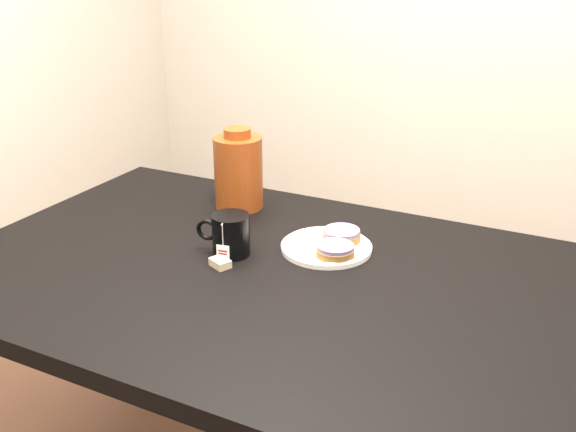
{
  "coord_description": "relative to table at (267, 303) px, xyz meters",
  "views": [
    {
      "loc": [
        0.6,
        -1.09,
        1.4
      ],
      "look_at": [
        -0.03,
        0.16,
        0.81
      ],
      "focal_mm": 40.0,
      "sensor_mm": 36.0,
      "label": 1
    }
  ],
  "objects": [
    {
      "name": "table",
      "position": [
        0.0,
        0.0,
        0.0
      ],
      "size": [
        1.4,
        0.9,
        0.75
      ],
      "color": "black",
      "rests_on": "ground_plane"
    },
    {
      "name": "plate",
      "position": [
        0.08,
        0.15,
        0.09
      ],
      "size": [
        0.21,
        0.21,
        0.02
      ],
      "color": "white",
      "rests_on": "table"
    },
    {
      "name": "bagel_back",
      "position": [
        0.1,
        0.19,
        0.11
      ],
      "size": [
        0.12,
        0.12,
        0.03
      ],
      "color": "brown",
      "rests_on": "plate"
    },
    {
      "name": "bagel_front",
      "position": [
        0.12,
        0.11,
        0.11
      ],
      "size": [
        0.12,
        0.12,
        0.03
      ],
      "color": "brown",
      "rests_on": "plate"
    },
    {
      "name": "mug",
      "position": [
        -0.11,
        0.03,
        0.13
      ],
      "size": [
        0.13,
        0.1,
        0.1
      ],
      "rotation": [
        0.0,
        0.0,
        0.16
      ],
      "color": "black",
      "rests_on": "table"
    },
    {
      "name": "teabag_pouch",
      "position": [
        -0.1,
        -0.03,
        0.09
      ],
      "size": [
        0.05,
        0.05,
        0.02
      ],
      "primitive_type": "cube",
      "rotation": [
        0.0,
        0.0,
        -0.43
      ],
      "color": "#C6B793",
      "rests_on": "table"
    },
    {
      "name": "bagel_package",
      "position": [
        -0.24,
        0.29,
        0.18
      ],
      "size": [
        0.17,
        0.17,
        0.22
      ],
      "rotation": [
        0.0,
        0.0,
        0.38
      ],
      "color": "#59210B",
      "rests_on": "table"
    }
  ]
}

